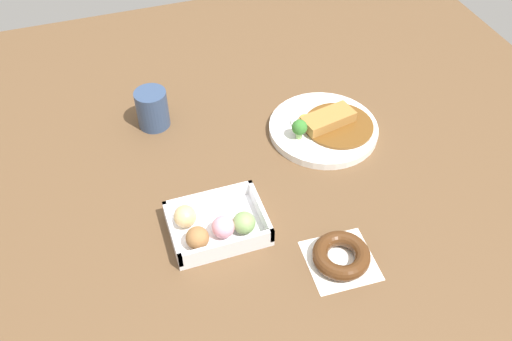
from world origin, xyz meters
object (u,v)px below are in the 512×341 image
curry_plate (324,127)px  chocolate_ring_donut (341,256)px  coffee_mug (152,109)px  donut_box (216,226)px

curry_plate → chocolate_ring_donut: size_ratio=1.93×
chocolate_ring_donut → coffee_mug: size_ratio=1.40×
curry_plate → coffee_mug: size_ratio=2.72×
donut_box → chocolate_ring_donut: (0.20, -0.13, -0.01)m
curry_plate → chocolate_ring_donut: (-0.11, -0.34, 0.00)m
donut_box → chocolate_ring_donut: 0.24m
curry_plate → donut_box: size_ratio=1.36×
chocolate_ring_donut → coffee_mug: bearing=116.9°
curry_plate → chocolate_ring_donut: 0.35m
curry_plate → coffee_mug: 0.39m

